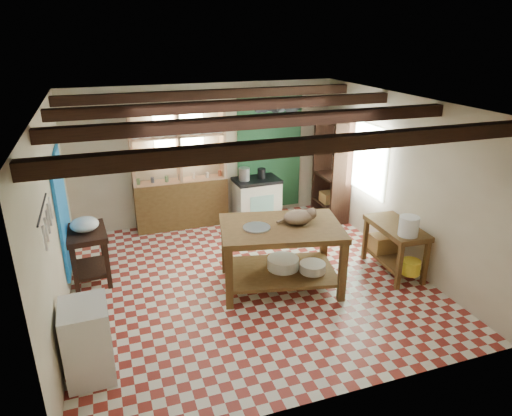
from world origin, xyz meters
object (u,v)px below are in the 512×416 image
object	(u,v)px
work_table	(281,256)
prep_table	(89,256)
cat	(298,217)
right_counter	(394,248)
stove	(257,199)
white_cabinet	(87,341)

from	to	relation	value
work_table	prep_table	bearing A→B (deg)	169.91
work_table	cat	size ratio (longest dim) A/B	3.90
right_counter	cat	xyz separation A→B (m)	(-1.54, 0.17, 0.66)
work_table	prep_table	world-z (taller)	work_table
stove	white_cabinet	distance (m)	4.67
stove	cat	world-z (taller)	cat
cat	right_counter	bearing A→B (deg)	-4.10
prep_table	right_counter	xyz separation A→B (m)	(4.38, -1.23, -0.01)
right_counter	work_table	bearing A→B (deg)	177.25
white_cabinet	right_counter	world-z (taller)	white_cabinet
prep_table	stove	bearing A→B (deg)	20.31
right_counter	prep_table	bearing A→B (deg)	167.04
right_counter	white_cabinet	bearing A→B (deg)	-165.97
work_table	right_counter	xyz separation A→B (m)	(1.79, -0.17, -0.09)
white_cabinet	cat	bearing A→B (deg)	18.53
prep_table	cat	size ratio (longest dim) A/B	1.86
right_counter	cat	world-z (taller)	cat
white_cabinet	right_counter	bearing A→B (deg)	9.75
right_counter	cat	distance (m)	1.68
stove	right_counter	size ratio (longest dim) A/B	0.80
stove	white_cabinet	bearing A→B (deg)	-133.68
prep_table	right_counter	world-z (taller)	prep_table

